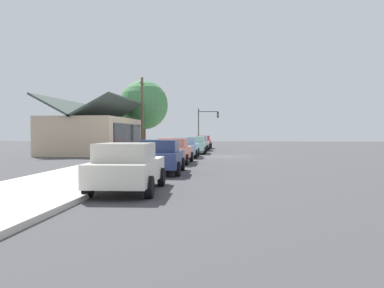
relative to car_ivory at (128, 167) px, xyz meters
name	(u,v)px	position (x,y,z in m)	size (l,w,h in m)	color
ground_plane	(222,156)	(20.76, -2.73, -0.82)	(120.00, 120.00, 0.00)	#424244
sidewalk_curb	(155,155)	(20.76, 2.87, -0.74)	(60.00, 4.20, 0.16)	beige
car_ivory	(128,167)	(0.00, 0.00, 0.00)	(4.58, 2.18, 1.59)	silver
car_navy	(161,156)	(6.08, -0.08, 0.00)	(4.48, 2.15, 1.59)	navy
car_coral	(175,150)	(12.52, 0.13, 0.00)	(4.84, 2.03, 1.59)	#EA8C75
car_skyblue	(185,147)	(18.94, 0.12, 0.00)	(4.63, 2.06, 1.59)	#8CB7E0
car_seafoam	(195,145)	(24.95, -0.13, 0.00)	(4.79, 2.15, 1.59)	#9ED1BC
car_silver	(200,143)	(31.36, -0.13, 0.00)	(4.39, 2.02, 1.59)	silver
car_cherry	(203,142)	(37.58, -0.10, 0.00)	(4.56, 1.98, 1.59)	red
storefront_building	(95,134)	(24.60, 9.25, 0.97)	(12.98, 6.67, 5.11)	#CCB293
shade_tree	(144,105)	(33.16, 6.41, 4.25)	(5.53, 5.53, 7.85)	brown
traffic_light_main	(206,121)	(42.63, -0.19, 2.68)	(0.37, 2.79, 5.20)	#383833
utility_pole_wooden	(142,113)	(27.92, 5.47, 3.11)	(1.80, 0.24, 7.50)	brown
fire_hydrant_red	(172,150)	(21.04, 1.47, -0.32)	(0.22, 0.22, 0.71)	red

